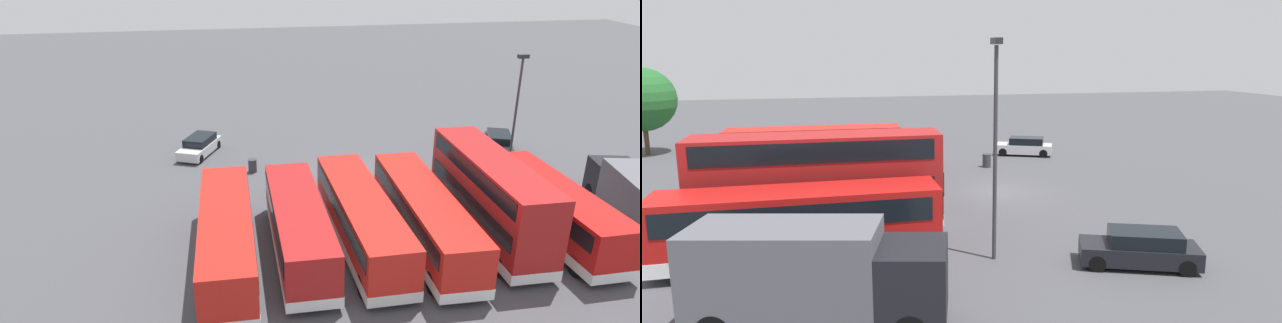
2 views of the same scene
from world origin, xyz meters
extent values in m
plane|color=#47474C|center=(0.00, 0.00, 0.00)|extent=(140.00, 140.00, 0.00)
cube|color=#B71411|center=(-8.97, 10.61, 1.65)|extent=(2.76, 10.79, 2.60)
cube|color=silver|center=(-8.97, 10.61, 0.62)|extent=(2.80, 10.83, 0.55)
cube|color=black|center=(-8.97, 10.61, 2.25)|extent=(2.81, 9.99, 0.90)
cube|color=black|center=(-8.86, 5.21, 2.25)|extent=(2.25, 0.10, 1.10)
cylinder|color=black|center=(-7.76, 6.66, 0.55)|extent=(0.32, 1.11, 1.10)
cylinder|color=black|center=(-10.01, 6.62, 0.55)|extent=(0.32, 1.11, 1.10)
cylinder|color=black|center=(-7.92, 14.60, 0.55)|extent=(0.32, 1.11, 1.10)
cylinder|color=black|center=(-10.17, 14.56, 0.55)|extent=(0.32, 1.11, 1.10)
cube|color=#A51919|center=(-5.39, 9.95, 2.45)|extent=(2.61, 10.89, 4.20)
cube|color=silver|center=(-5.39, 9.95, 0.62)|extent=(2.65, 10.93, 0.55)
cube|color=black|center=(-5.39, 9.95, 2.25)|extent=(2.66, 10.09, 0.90)
cube|color=black|center=(-5.39, 9.95, 3.95)|extent=(2.66, 10.09, 0.90)
cube|color=black|center=(-5.42, 4.48, 2.25)|extent=(2.25, 0.07, 1.10)
cylinder|color=black|center=(-4.28, 5.91, 0.55)|extent=(0.31, 1.10, 1.10)
cylinder|color=black|center=(-6.53, 5.92, 0.55)|extent=(0.31, 1.10, 1.10)
cylinder|color=black|center=(-4.24, 13.98, 0.55)|extent=(0.31, 1.10, 1.10)
cylinder|color=black|center=(-6.49, 14.00, 0.55)|extent=(0.31, 1.10, 1.10)
cube|color=red|center=(-1.64, 10.23, 1.65)|extent=(2.73, 11.99, 2.60)
cube|color=silver|center=(-1.64, 10.23, 0.62)|extent=(2.77, 12.03, 0.55)
cube|color=black|center=(-1.64, 10.23, 2.25)|extent=(2.78, 11.19, 0.90)
cube|color=black|center=(-1.73, 4.23, 2.25)|extent=(2.25, 0.09, 1.10)
cylinder|color=black|center=(-0.58, 5.64, 0.55)|extent=(0.32, 1.10, 1.10)
cylinder|color=black|center=(-2.83, 5.67, 0.55)|extent=(0.32, 1.10, 1.10)
cylinder|color=black|center=(-0.44, 14.79, 0.55)|extent=(0.32, 1.10, 1.10)
cylinder|color=black|center=(-2.69, 14.82, 0.55)|extent=(0.32, 1.10, 1.10)
cube|color=red|center=(1.79, 9.94, 1.65)|extent=(2.78, 11.91, 2.60)
cube|color=silver|center=(1.79, 9.94, 0.62)|extent=(2.82, 11.95, 0.55)
cube|color=black|center=(1.79, 9.94, 2.25)|extent=(2.83, 11.11, 0.90)
cube|color=black|center=(1.91, 3.98, 2.25)|extent=(2.25, 0.10, 1.10)
cylinder|color=black|center=(3.00, 5.43, 0.55)|extent=(0.32, 1.11, 1.10)
cylinder|color=black|center=(0.76, 5.39, 0.55)|extent=(0.32, 1.11, 1.10)
cylinder|color=black|center=(2.83, 14.49, 0.55)|extent=(0.32, 1.11, 1.10)
cylinder|color=black|center=(0.58, 14.45, 0.55)|extent=(0.32, 1.11, 1.10)
cube|color=#A51919|center=(5.22, 10.26, 1.65)|extent=(2.57, 10.80, 2.60)
cube|color=silver|center=(5.22, 10.26, 0.62)|extent=(2.61, 10.84, 0.55)
cube|color=black|center=(5.22, 10.26, 2.25)|extent=(2.63, 10.00, 0.90)
cube|color=black|center=(5.21, 4.84, 2.25)|extent=(2.25, 0.06, 1.10)
cylinder|color=black|center=(6.34, 6.27, 0.55)|extent=(0.30, 1.10, 1.10)
cylinder|color=black|center=(4.09, 6.27, 0.55)|extent=(0.30, 1.10, 1.10)
cylinder|color=black|center=(6.35, 14.26, 0.55)|extent=(0.30, 1.10, 1.10)
cylinder|color=black|center=(4.10, 14.26, 0.55)|extent=(0.30, 1.10, 1.10)
cube|color=red|center=(8.91, 10.64, 1.65)|extent=(2.61, 11.75, 2.60)
cube|color=silver|center=(8.91, 10.64, 0.62)|extent=(2.65, 11.79, 0.55)
cube|color=black|center=(8.91, 10.64, 2.25)|extent=(2.66, 10.95, 0.90)
cube|color=black|center=(8.89, 4.74, 2.25)|extent=(2.25, 0.07, 1.10)
cylinder|color=black|center=(10.02, 6.16, 0.55)|extent=(0.31, 1.10, 1.10)
cylinder|color=black|center=(7.77, 6.17, 0.55)|extent=(0.31, 1.10, 1.10)
cylinder|color=black|center=(10.06, 15.10, 0.55)|extent=(0.31, 1.10, 1.10)
cylinder|color=black|center=(7.81, 15.11, 0.55)|extent=(0.31, 1.10, 1.10)
cube|color=#595960|center=(-14.25, 10.71, 1.80)|extent=(3.65, 5.92, 2.80)
cube|color=black|center=(-15.08, 7.06, 1.50)|extent=(2.88, 2.50, 2.20)
cylinder|color=black|center=(-13.97, 6.81, 0.50)|extent=(0.49, 1.04, 1.00)
cylinder|color=black|center=(-12.76, 12.17, 0.50)|extent=(0.49, 1.04, 1.00)
cube|color=silver|center=(10.81, -5.35, 0.53)|extent=(3.40, 4.72, 0.70)
cube|color=black|center=(10.73, -5.53, 1.15)|extent=(2.55, 3.05, 0.55)
cylinder|color=black|center=(10.71, -3.58, 0.32)|extent=(0.46, 0.67, 0.64)
cylinder|color=black|center=(12.17, -4.22, 0.32)|extent=(0.46, 0.67, 0.64)
cylinder|color=black|center=(9.44, -6.47, 0.32)|extent=(0.46, 0.67, 0.64)
cylinder|color=black|center=(10.90, -7.12, 0.32)|extent=(0.46, 0.67, 0.64)
cube|color=black|center=(-12.15, -2.08, 0.53)|extent=(3.27, 4.79, 0.70)
cube|color=black|center=(-12.22, -2.27, 1.15)|extent=(2.48, 3.08, 0.55)
cylinder|color=black|center=(-12.32, -0.28, 0.32)|extent=(0.43, 0.68, 0.64)
cylinder|color=black|center=(-10.82, -0.85, 0.32)|extent=(0.43, 0.68, 0.64)
cylinder|color=black|center=(-13.48, -3.31, 0.32)|extent=(0.43, 0.68, 0.64)
cylinder|color=black|center=(-11.98, -3.88, 0.32)|extent=(0.43, 0.68, 0.64)
cylinder|color=#38383D|center=(-10.20, 3.15, 4.20)|extent=(0.16, 0.16, 8.39)
cube|color=#262628|center=(-10.20, 3.15, 8.54)|extent=(0.70, 0.30, 0.24)
cylinder|color=#333338|center=(6.99, -1.25, 0.47)|extent=(0.60, 0.60, 0.95)
cylinder|color=#4C3823|center=(17.57, 23.88, 1.33)|extent=(0.36, 0.36, 2.65)
sphere|color=#236028|center=(17.57, 23.88, 4.41)|extent=(5.02, 5.02, 5.02)
camera|label=1|loc=(8.40, 35.29, 15.42)|focal=30.99mm
camera|label=2|loc=(-30.40, 9.06, 8.21)|focal=31.13mm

